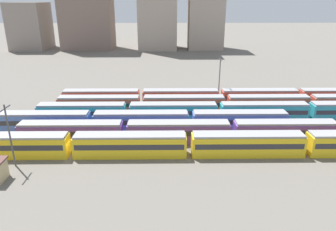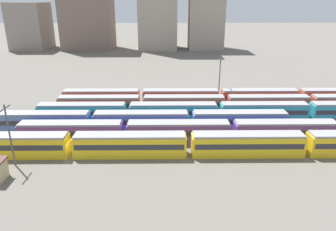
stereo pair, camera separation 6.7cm
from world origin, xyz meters
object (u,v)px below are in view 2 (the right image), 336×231
at_px(catenary_pole_0, 9,133).
at_px(catenary_pole_1, 220,77).
at_px(train_track_2, 141,121).
at_px(train_track_4, 310,103).
at_px(train_track_5, 259,97).
at_px(train_track_0, 189,144).
at_px(train_track_3, 309,111).

distance_m(catenary_pole_0, catenary_pole_1, 48.31).
height_order(train_track_2, catenary_pole_0, catenary_pole_0).
xyz_separation_m(train_track_4, train_track_5, (-9.95, 5.20, 0.00)).
xyz_separation_m(train_track_2, train_track_4, (37.18, 10.40, 0.00)).
xyz_separation_m(train_track_2, train_track_5, (27.23, 15.60, 0.00)).
relative_size(train_track_2, train_track_5, 0.60).
bearing_deg(train_track_2, train_track_4, 15.63).
relative_size(catenary_pole_0, catenary_pole_1, 0.90).
height_order(train_track_4, catenary_pole_0, catenary_pole_0).
xyz_separation_m(train_track_0, catenary_pole_1, (9.52, 28.80, 4.13)).
xyz_separation_m(train_track_2, catenary_pole_0, (-18.31, -13.57, 3.55)).
bearing_deg(catenary_pole_0, train_track_5, 32.64).
bearing_deg(catenary_pole_0, train_track_2, 36.55).
relative_size(train_track_0, train_track_3, 0.66).
distance_m(train_track_5, catenary_pole_0, 54.19).
distance_m(train_track_4, train_track_5, 11.23).
distance_m(train_track_4, catenary_pole_1, 21.27).
height_order(train_track_4, catenary_pole_1, catenary_pole_1).
bearing_deg(train_track_5, train_track_2, -150.19).
relative_size(train_track_3, catenary_pole_1, 10.28).
height_order(train_track_2, train_track_3, same).
bearing_deg(catenary_pole_0, train_track_4, 23.36).
distance_m(train_track_5, catenary_pole_1, 10.58).
bearing_deg(train_track_4, catenary_pole_0, -156.64).
height_order(train_track_2, train_track_5, same).
xyz_separation_m(train_track_0, train_track_2, (-8.38, 10.40, -0.00)).
distance_m(train_track_0, train_track_2, 13.36).
relative_size(train_track_5, catenary_pole_1, 8.55).
xyz_separation_m(train_track_4, catenary_pole_0, (-55.49, -23.97, 3.55)).
bearing_deg(train_track_4, train_track_0, -144.16).
bearing_deg(train_track_3, train_track_5, 125.47).
distance_m(train_track_0, catenary_pole_1, 30.61).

